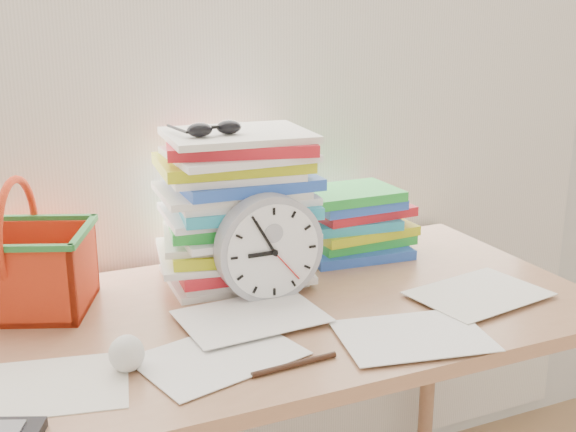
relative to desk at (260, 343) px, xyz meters
name	(u,v)px	position (x,y,z in m)	size (l,w,h in m)	color
curtain	(195,27)	(0.00, 0.38, 0.62)	(2.40, 0.01, 2.50)	white
desk	(260,343)	(0.00, 0.00, 0.00)	(1.40, 0.70, 0.75)	#9B6A49
paper_stack	(237,207)	(0.02, 0.18, 0.24)	(0.34, 0.28, 0.34)	white
clock	(269,248)	(0.04, 0.04, 0.19)	(0.23, 0.23, 0.05)	#A0A1AA
sunglasses	(214,128)	(-0.03, 0.16, 0.43)	(0.14, 0.12, 0.03)	black
book_stack	(354,221)	(0.35, 0.24, 0.16)	(0.28, 0.21, 0.16)	white
basket	(19,246)	(-0.44, 0.21, 0.21)	(0.27, 0.21, 0.27)	red
crumpled_ball	(126,353)	(-0.30, -0.14, 0.11)	(0.06, 0.06, 0.06)	silver
pen	(295,364)	(-0.04, -0.25, 0.08)	(0.01, 0.01, 0.16)	black
scattered_papers	(260,307)	(0.00, 0.00, 0.08)	(1.26, 0.42, 0.02)	white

